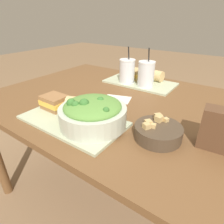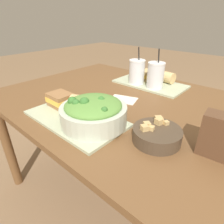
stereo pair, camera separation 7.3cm
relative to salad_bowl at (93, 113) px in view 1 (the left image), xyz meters
The scene contains 14 objects.
ground_plane 0.85m from the salad_bowl, 98.65° to the left, with size 12.00×12.00×0.00m, color #846647.
dining_table 0.34m from the salad_bowl, 98.65° to the left, with size 1.48×1.03×0.73m.
tray_near 0.12m from the salad_bowl, 169.52° to the right, with size 0.45×0.25×0.01m.
tray_far 0.62m from the salad_bowl, 99.48° to the left, with size 0.45×0.25×0.01m.
salad_bowl is the anchor object (origin of this frame).
soup_bowl 0.26m from the salad_bowl, 17.80° to the left, with size 0.18×0.18×0.07m.
sandwich_near 0.25m from the salad_bowl, behind, with size 0.12×0.10×0.06m.
baguette_near 0.12m from the salad_bowl, 146.47° to the left, with size 0.19×0.14×0.07m.
sandwich_far 0.67m from the salad_bowl, 102.47° to the left, with size 0.14×0.12×0.06m.
baguette_far 0.69m from the salad_bowl, 93.74° to the left, with size 0.15×0.09×0.07m.
drink_cup_dark 0.57m from the salad_bowl, 107.24° to the left, with size 0.10×0.10×0.23m.
drink_cup_red 0.55m from the salad_bowl, 93.49° to the left, with size 0.10×0.10×0.23m.
chip_bag 0.46m from the salad_bowl, 17.58° to the left, with size 0.15×0.08×0.15m.
napkin_folded 0.31m from the salad_bowl, 104.89° to the left, with size 0.17×0.14×0.00m.
Camera 1 is at (0.49, -0.80, 1.14)m, focal length 30.00 mm.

